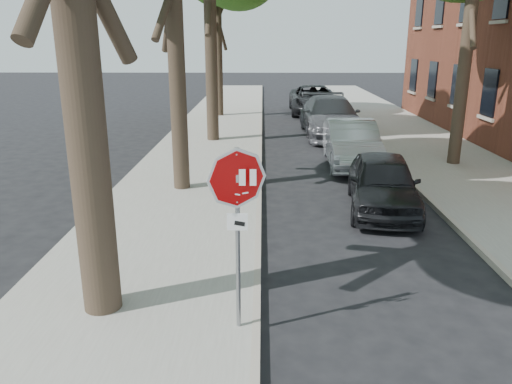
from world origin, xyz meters
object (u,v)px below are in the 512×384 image
car_a (383,183)px  car_b (351,143)px  car_c (330,117)px  stop_sign (237,205)px  car_d (314,100)px

car_a → car_b: car_b is taller
car_b → car_c: bearing=92.2°
car_a → stop_sign: bearing=-112.7°
car_b → car_d: bearing=92.4°
stop_sign → car_b: stop_sign is taller
car_c → car_d: 6.90m
stop_sign → car_d: bearing=81.8°
stop_sign → car_c: 15.97m
stop_sign → car_a: bearing=59.4°
stop_sign → car_d: (3.25, 22.49, -1.16)m
car_a → car_d: size_ratio=0.71×
stop_sign → car_b: bearing=72.0°
car_a → car_b: 4.57m
car_a → car_c: 10.01m
car_d → stop_sign: bearing=-97.2°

